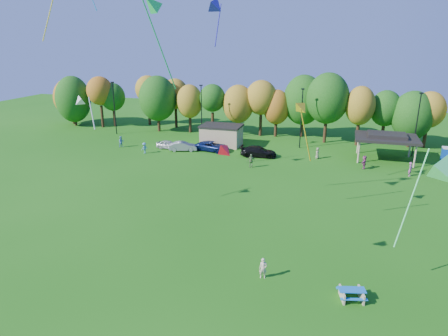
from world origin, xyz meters
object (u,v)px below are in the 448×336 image
(car_a, at_px, (168,145))
(car_c, at_px, (212,146))
(kite_flyer, at_px, (263,268))
(car_b, at_px, (183,146))
(picnic_table, at_px, (352,293))
(car_d, at_px, (258,152))

(car_a, bearing_deg, car_c, -79.05)
(kite_flyer, distance_m, car_b, 34.52)
(picnic_table, xyz_separation_m, car_d, (-12.69, 30.34, 0.31))
(car_a, relative_size, car_c, 0.75)
(kite_flyer, relative_size, car_b, 0.36)
(car_c, bearing_deg, car_d, -86.91)
(car_a, relative_size, car_b, 0.90)
(picnic_table, distance_m, car_d, 32.88)
(car_b, xyz_separation_m, car_d, (11.48, 0.24, 0.05))
(car_a, height_order, car_c, car_c)
(kite_flyer, height_order, car_d, kite_flyer)
(kite_flyer, height_order, car_b, kite_flyer)
(car_a, bearing_deg, car_d, -86.37)
(kite_flyer, xyz_separation_m, car_a, (-20.72, 29.74, -0.11))
(picnic_table, xyz_separation_m, car_b, (-24.17, 30.10, 0.26))
(car_d, bearing_deg, car_b, 85.79)
(car_b, relative_size, car_d, 0.82)
(picnic_table, xyz_separation_m, car_c, (-19.93, 31.28, 0.28))
(picnic_table, relative_size, kite_flyer, 1.32)
(car_b, bearing_deg, picnic_table, -159.07)
(car_b, distance_m, car_d, 11.48)
(car_c, bearing_deg, picnic_table, -136.97)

